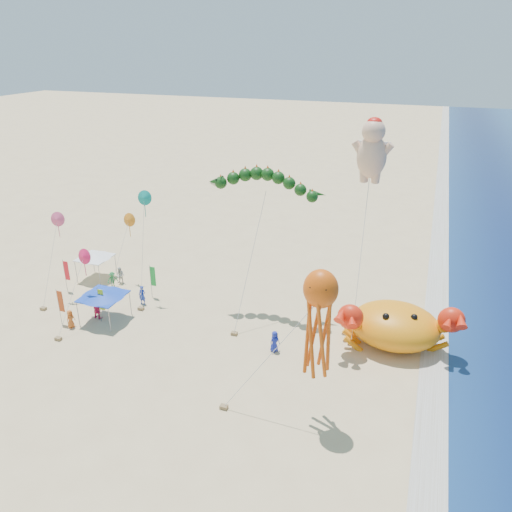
{
  "coord_description": "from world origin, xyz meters",
  "views": [
    {
      "loc": [
        9.82,
        -31.26,
        22.0
      ],
      "look_at": [
        -2.0,
        2.0,
        6.5
      ],
      "focal_mm": 35.0,
      "sensor_mm": 36.0,
      "label": 1
    }
  ],
  "objects": [
    {
      "name": "beachgoers",
      "position": [
        -13.62,
        1.04,
        0.86
      ],
      "size": [
        18.85,
        9.11,
        1.89
      ],
      "color": "silver",
      "rests_on": "ground"
    },
    {
      "name": "feather_flags",
      "position": [
        -16.37,
        0.56,
        2.01
      ],
      "size": [
        8.76,
        6.71,
        3.2
      ],
      "color": "gray",
      "rests_on": "ground"
    },
    {
      "name": "crab_inflatable",
      "position": [
        8.85,
        3.31,
        1.79
      ],
      "size": [
        9.27,
        7.33,
        4.06
      ],
      "color": "orange",
      "rests_on": "ground"
    },
    {
      "name": "cherub_kite",
      "position": [
        5.23,
        9.31,
        13.86
      ],
      "size": [
        2.38,
        8.35,
        16.34
      ],
      "color": "#EDB590",
      "rests_on": "ground"
    },
    {
      "name": "octopus_kite",
      "position": [
        4.88,
        -6.51,
        7.31
      ],
      "size": [
        6.85,
        2.47,
        10.18
      ],
      "color": "#DD500B",
      "rests_on": "ground"
    },
    {
      "name": "canopy_white",
      "position": [
        -20.02,
        5.5,
        2.44
      ],
      "size": [
        3.23,
        3.23,
        2.71
      ],
      "color": "gray",
      "rests_on": "ground"
    },
    {
      "name": "foam_strip",
      "position": [
        12.0,
        0.0,
        0.01
      ],
      "size": [
        320.0,
        320.0,
        0.0
      ],
      "primitive_type": "plane",
      "color": "silver",
      "rests_on": "ground"
    },
    {
      "name": "canopy_blue",
      "position": [
        -14.47,
        -0.99,
        2.44
      ],
      "size": [
        3.62,
        3.62,
        2.71
      ],
      "color": "gray",
      "rests_on": "ground"
    },
    {
      "name": "small_kites",
      "position": [
        -16.29,
        2.51,
        6.47
      ],
      "size": [
        8.84,
        11.12,
        10.1
      ],
      "color": "orange",
      "rests_on": "ground"
    },
    {
      "name": "dragon_kite",
      "position": [
        -2.62,
        5.78,
        11.02
      ],
      "size": [
        9.41,
        6.78,
        12.06
      ],
      "color": "#0E350E",
      "rests_on": "ground"
    },
    {
      "name": "ground",
      "position": [
        0.0,
        0.0,
        0.0
      ],
      "size": [
        320.0,
        320.0,
        0.0
      ],
      "primitive_type": "plane",
      "color": "#D1B784",
      "rests_on": "ground"
    }
  ]
}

